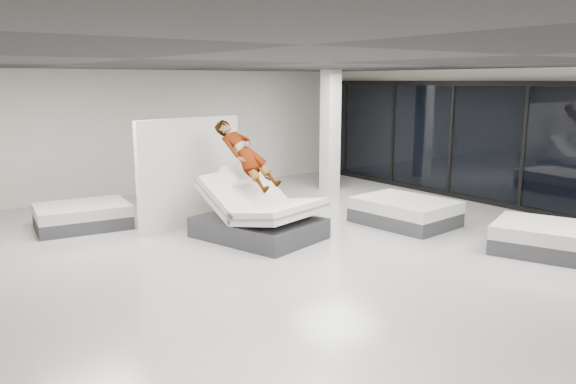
# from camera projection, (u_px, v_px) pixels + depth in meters

# --- Properties ---
(room) EXTENTS (14.00, 14.04, 3.20)m
(room) POSITION_uv_depth(u_px,v_px,m) (320.00, 163.00, 9.17)
(room) COLOR #BBB8B0
(room) RESTS_ON ground
(hero_bed) EXTENTS (2.17, 2.54, 1.34)m
(hero_bed) POSITION_uv_depth(u_px,v_px,m) (259.00, 217.00, 10.55)
(hero_bed) COLOR #323237
(hero_bed) RESTS_ON floor
(person) EXTENTS (1.00, 1.60, 1.46)m
(person) POSITION_uv_depth(u_px,v_px,m) (246.00, 167.00, 10.57)
(person) COLOR slate
(person) RESTS_ON hero_bed
(remote) EXTENTS (0.09, 0.15, 0.08)m
(remote) POSITION_uv_depth(u_px,v_px,m) (268.00, 178.00, 10.57)
(remote) COLOR black
(remote) RESTS_ON person
(divider_panel) EXTENTS (2.41, 0.53, 2.20)m
(divider_panel) POSITION_uv_depth(u_px,v_px,m) (191.00, 173.00, 11.27)
(divider_panel) COLOR silver
(divider_panel) RESTS_ON floor
(flat_bed_right_far) EXTENTS (1.62, 2.05, 0.53)m
(flat_bed_right_far) POSITION_uv_depth(u_px,v_px,m) (405.00, 212.00, 11.59)
(flat_bed_right_far) COLOR #323237
(flat_bed_right_far) RESTS_ON floor
(flat_bed_right_near) EXTENTS (1.97, 2.23, 0.51)m
(flat_bed_right_near) POSITION_uv_depth(u_px,v_px,m) (552.00, 239.00, 9.62)
(flat_bed_right_near) COLOR #323237
(flat_bed_right_near) RESTS_ON floor
(flat_bed_left_far) EXTENTS (1.89, 1.51, 0.48)m
(flat_bed_left_far) POSITION_uv_depth(u_px,v_px,m) (82.00, 216.00, 11.31)
(flat_bed_left_far) COLOR #323237
(flat_bed_left_far) RESTS_ON floor
(column) EXTENTS (0.40, 0.40, 3.20)m
(column) POSITION_uv_depth(u_px,v_px,m) (330.00, 131.00, 15.05)
(column) COLOR silver
(column) RESTS_ON floor
(storefront_glazing) EXTENTS (0.12, 13.40, 2.92)m
(storefront_glazing) POSITION_uv_depth(u_px,v_px,m) (524.00, 147.00, 12.59)
(storefront_glazing) COLOR #212838
(storefront_glazing) RESTS_ON floor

